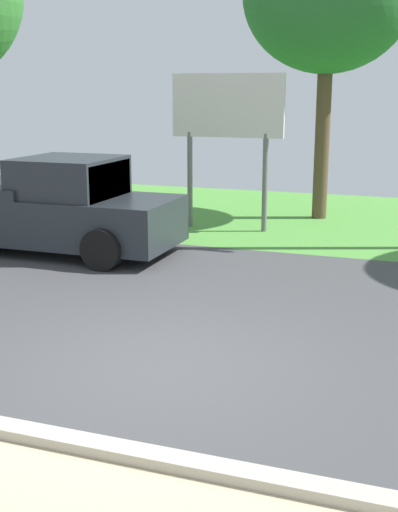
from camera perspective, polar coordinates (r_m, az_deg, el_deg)
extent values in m
cube|color=#424244|center=(9.84, 1.44, -5.14)|extent=(40.00, 8.00, 0.10)
cube|color=#50953C|center=(17.38, 9.78, 3.07)|extent=(40.00, 8.00, 0.10)
cube|color=#B2AD9E|center=(6.44, -10.23, -15.22)|extent=(40.00, 0.24, 0.10)
cube|color=#23282D|center=(13.79, -12.55, 3.22)|extent=(5.20, 2.00, 0.90)
cube|color=#23282D|center=(13.42, -10.90, 6.26)|extent=(1.80, 1.84, 0.90)
cube|color=#2D3842|center=(13.01, -7.65, 6.15)|extent=(0.10, 1.70, 0.77)
cylinder|color=black|center=(13.92, -4.35, 2.36)|extent=(0.76, 0.28, 0.76)
cylinder|color=black|center=(12.17, -8.18, 0.56)|extent=(0.76, 0.28, 0.76)
cylinder|color=black|center=(15.60, -15.85, 3.12)|extent=(0.76, 0.28, 0.76)
cylinder|color=slate|center=(15.87, -0.77, 6.45)|extent=(0.12, 0.12, 2.20)
cylinder|color=slate|center=(15.33, 5.58, 6.13)|extent=(0.12, 0.12, 2.20)
cube|color=silver|center=(15.44, 2.42, 12.57)|extent=(2.60, 0.10, 1.40)
cylinder|color=brown|center=(17.10, 10.36, 9.89)|extent=(0.36, 0.36, 4.05)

